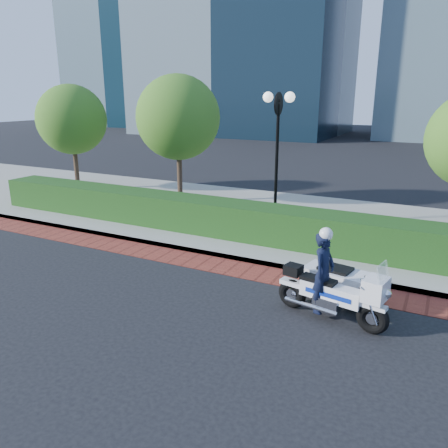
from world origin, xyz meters
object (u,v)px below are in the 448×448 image
at_px(tree_a, 72,120).
at_px(police_motorcycle, 334,283).
at_px(tree_b, 178,118).
at_px(lamppost, 277,138).

height_order(tree_a, police_motorcycle, tree_a).
bearing_deg(police_motorcycle, tree_b, 151.85).
distance_m(tree_a, tree_b, 5.50).
height_order(tree_a, tree_b, tree_b).
xyz_separation_m(tree_a, tree_b, (5.50, 0.00, 0.21)).
height_order(lamppost, tree_b, tree_b).
bearing_deg(lamppost, tree_a, 172.59).
bearing_deg(tree_b, lamppost, -16.11).
relative_size(tree_b, police_motorcycle, 2.13).
relative_size(tree_a, police_motorcycle, 1.99).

